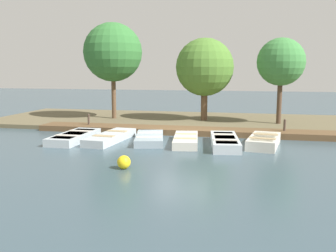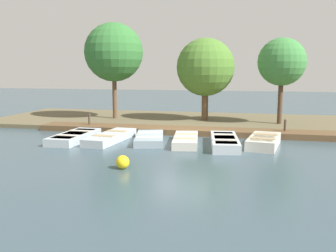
# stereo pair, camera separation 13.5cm
# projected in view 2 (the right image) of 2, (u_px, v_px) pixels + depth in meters

# --- Properties ---
(ground_plane) EXTENTS (80.00, 80.00, 0.00)m
(ground_plane) POSITION_uv_depth(u_px,v_px,m) (181.00, 138.00, 17.14)
(ground_plane) COLOR #384C56
(shore_bank) EXTENTS (8.00, 24.00, 0.21)m
(shore_bank) POSITION_uv_depth(u_px,v_px,m) (197.00, 121.00, 21.95)
(shore_bank) COLOR brown
(shore_bank) RESTS_ON ground_plane
(dock_walkway) EXTENTS (1.49, 15.07, 0.28)m
(dock_walkway) POSITION_uv_depth(u_px,v_px,m) (186.00, 131.00, 18.39)
(dock_walkway) COLOR brown
(dock_walkway) RESTS_ON ground_plane
(rowboat_0) EXTENTS (3.24, 1.20, 0.36)m
(rowboat_0) POSITION_uv_depth(u_px,v_px,m) (74.00, 137.00, 16.58)
(rowboat_0) COLOR #B2BCC1
(rowboat_0) RESTS_ON ground_plane
(rowboat_1) EXTENTS (3.55, 1.33, 0.35)m
(rowboat_1) POSITION_uv_depth(u_px,v_px,m) (111.00, 137.00, 16.50)
(rowboat_1) COLOR #B2BCC1
(rowboat_1) RESTS_ON ground_plane
(rowboat_2) EXTENTS (3.07, 1.79, 0.33)m
(rowboat_2) POSITION_uv_depth(u_px,v_px,m) (149.00, 138.00, 16.30)
(rowboat_2) COLOR #8C9EA8
(rowboat_2) RESTS_ON ground_plane
(rowboat_3) EXTENTS (3.01, 1.36, 0.36)m
(rowboat_3) POSITION_uv_depth(u_px,v_px,m) (186.00, 140.00, 15.82)
(rowboat_3) COLOR beige
(rowboat_3) RESTS_ON ground_plane
(rowboat_4) EXTENTS (3.45, 1.47, 0.39)m
(rowboat_4) POSITION_uv_depth(u_px,v_px,m) (225.00, 141.00, 15.38)
(rowboat_4) COLOR #B2BCC1
(rowboat_4) RESTS_ON ground_plane
(rowboat_5) EXTENTS (2.81, 1.51, 0.44)m
(rowboat_5) POSITION_uv_depth(u_px,v_px,m) (264.00, 141.00, 15.31)
(rowboat_5) COLOR beige
(rowboat_5) RESTS_ON ground_plane
(mooring_post_near) EXTENTS (0.11, 0.11, 0.84)m
(mooring_post_near) POSITION_uv_depth(u_px,v_px,m) (89.00, 122.00, 19.55)
(mooring_post_near) COLOR #47382D
(mooring_post_near) RESTS_ON ground_plane
(mooring_post_far) EXTENTS (0.11, 0.11, 0.84)m
(mooring_post_far) POSITION_uv_depth(u_px,v_px,m) (285.00, 128.00, 17.44)
(mooring_post_far) COLOR #47382D
(mooring_post_far) RESTS_ON ground_plane
(buoy) EXTENTS (0.43, 0.43, 0.43)m
(buoy) POSITION_uv_depth(u_px,v_px,m) (123.00, 162.00, 11.85)
(buoy) COLOR yellow
(buoy) RESTS_ON ground_plane
(park_tree_far_left) EXTENTS (3.46, 3.46, 5.87)m
(park_tree_far_left) POSITION_uv_depth(u_px,v_px,m) (114.00, 52.00, 22.06)
(park_tree_far_left) COLOR brown
(park_tree_far_left) RESTS_ON ground_plane
(park_tree_left) EXTENTS (3.30, 3.30, 4.91)m
(park_tree_left) POSITION_uv_depth(u_px,v_px,m) (205.00, 67.00, 21.29)
(park_tree_left) COLOR brown
(park_tree_left) RESTS_ON ground_plane
(park_tree_center) EXTENTS (2.55, 2.55, 4.81)m
(park_tree_center) POSITION_uv_depth(u_px,v_px,m) (282.00, 62.00, 19.85)
(park_tree_center) COLOR #4C3828
(park_tree_center) RESTS_ON ground_plane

